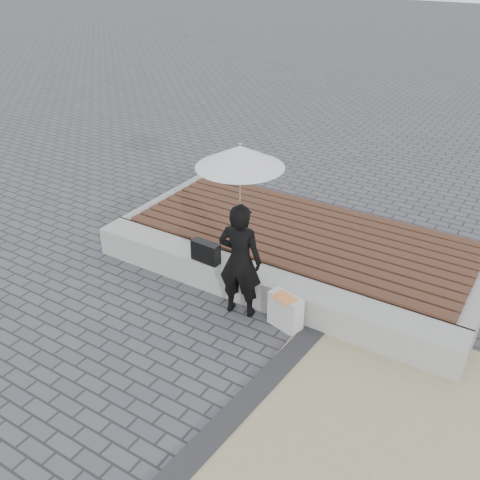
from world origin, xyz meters
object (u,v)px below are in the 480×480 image
at_px(seating_ledge, 259,286).
at_px(canvas_tote, 285,311).
at_px(handbag, 206,252).
at_px(woman, 240,261).
at_px(parasol, 240,156).

height_order(seating_ledge, canvas_tote, canvas_tote).
relative_size(handbag, canvas_tote, 0.88).
relative_size(seating_ledge, handbag, 12.99).
height_order(handbag, canvas_tote, handbag).
distance_m(woman, canvas_tote, 0.79).
distance_m(seating_ledge, parasol, 1.84).
bearing_deg(canvas_tote, woman, -163.41).
height_order(seating_ledge, woman, woman).
bearing_deg(woman, parasol, 68.24).
distance_m(seating_ledge, woman, 0.63).
distance_m(woman, handbag, 0.71).
bearing_deg(woman, handbag, -29.56).
relative_size(parasol, canvas_tote, 2.80).
distance_m(parasol, canvas_tote, 1.89).
height_order(woman, handbag, woman).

